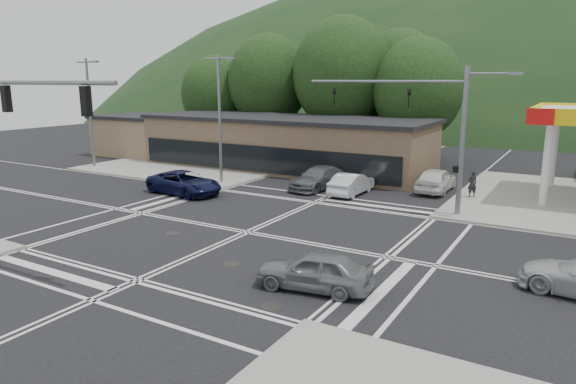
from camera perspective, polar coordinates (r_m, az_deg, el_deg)
The scene contains 19 objects.
ground at distance 25.24m, azimuth -4.55°, elevation -4.48°, with size 120.00×120.00×0.00m, color black.
sidewalk_nw at distance 45.78m, azimuth -9.27°, elevation 3.15°, with size 16.00×16.00×0.15m, color gray.
commercial_row at distance 43.12m, azimuth -0.41°, elevation 5.33°, with size 24.00×8.00×4.00m, color brown.
commercial_nw at distance 53.08m, azimuth -15.51°, elevation 6.00°, with size 8.00×7.00×3.60m, color #846B4F.
hill_north at distance 110.88m, azimuth 23.31°, elevation 7.63°, with size 252.00×126.00×140.00m, color #183619.
tree_n_a at distance 51.90m, azimuth -2.20°, elevation 12.21°, with size 8.00×8.00×11.75m.
tree_n_b at distance 48.07m, azimuth 6.07°, elevation 12.91°, with size 9.00×9.00×12.98m.
tree_n_c at distance 45.63m, azimuth 14.21°, elevation 11.01°, with size 7.60×7.60×10.87m.
tree_n_d at distance 54.58m, azimuth -8.18°, elevation 10.74°, with size 6.80×6.80×9.76m.
tree_n_e at distance 50.34m, azimuth 12.22°, elevation 11.94°, with size 8.40×8.40×11.98m.
streetlight_nw at distance 36.49m, azimuth -7.54°, elevation 8.75°, with size 2.50×0.25×9.00m.
streetlight_w at distance 46.00m, azimuth -21.12°, elevation 8.77°, with size 2.50×0.25×9.00m.
signal_mast_ne at distance 28.90m, azimuth 16.50°, elevation 7.46°, with size 11.65×0.30×8.00m.
car_blue_west at distance 33.98m, azimuth -11.46°, elevation 1.02°, with size 2.47×5.36×1.49m, color #0B0E33.
car_grey_center at distance 18.39m, azimuth 2.99°, elevation -8.66°, with size 1.68×4.17×1.42m, color slate.
car_queue_a at distance 33.46m, azimuth 7.07°, elevation 0.93°, with size 1.50×4.30×1.42m, color silver.
car_queue_b at distance 35.40m, azimuth 16.12°, elevation 1.32°, with size 1.90×4.72×1.61m, color silver.
car_northbound at distance 34.98m, azimuth 3.43°, elevation 1.56°, with size 2.08×5.12×1.49m, color #535557.
pedestrian at distance 33.78m, azimuth 19.79°, elevation 0.87°, with size 0.61×0.40×1.67m, color black.
Camera 1 is at (13.89, -19.76, 7.32)m, focal length 32.00 mm.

